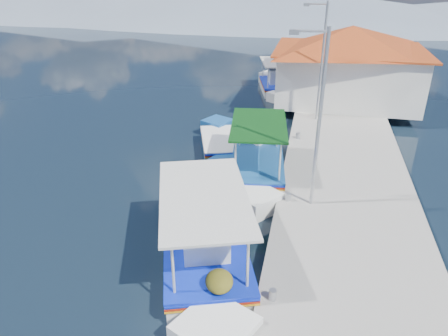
# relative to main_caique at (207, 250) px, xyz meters

# --- Properties ---
(ground) EXTENTS (160.00, 160.00, 0.00)m
(ground) POSITION_rel_main_caique_xyz_m (-1.67, 1.41, -0.52)
(ground) COLOR black
(ground) RESTS_ON ground
(quay) EXTENTS (5.00, 44.00, 0.50)m
(quay) POSITION_rel_main_caique_xyz_m (4.23, 7.41, -0.27)
(quay) COLOR gray
(quay) RESTS_ON ground
(bollards) EXTENTS (0.20, 17.20, 0.30)m
(bollards) POSITION_rel_main_caique_xyz_m (2.13, 6.66, 0.13)
(bollards) COLOR #A5A8AD
(bollards) RESTS_ON quay
(main_caique) EXTENTS (4.13, 7.73, 2.70)m
(main_caique) POSITION_rel_main_caique_xyz_m (0.00, 0.00, 0.00)
(main_caique) COLOR white
(main_caique) RESTS_ON ground
(caique_green_canopy) EXTENTS (2.71, 7.10, 2.68)m
(caique_green_canopy) POSITION_rel_main_caique_xyz_m (0.67, 5.99, -0.12)
(caique_green_canopy) COLOR white
(caique_green_canopy) RESTS_ON ground
(caique_blue_hull) EXTENTS (3.04, 5.82, 1.09)m
(caique_blue_hull) POSITION_rel_main_caique_xyz_m (-1.34, 8.24, -0.23)
(caique_blue_hull) COLOR #174C8E
(caique_blue_hull) RESTS_ON ground
(caique_far) EXTENTS (2.93, 6.39, 2.30)m
(caique_far) POSITION_rel_main_caique_xyz_m (0.04, 19.21, -0.09)
(caique_far) COLOR white
(caique_far) RESTS_ON ground
(harbor_building) EXTENTS (10.49, 10.49, 4.40)m
(harbor_building) POSITION_rel_main_caique_xyz_m (4.53, 16.41, 2.26)
(harbor_building) COLOR white
(harbor_building) RESTS_ON quay
(lamp_post_near) EXTENTS (1.21, 0.14, 6.00)m
(lamp_post_near) POSITION_rel_main_caique_xyz_m (2.84, 3.41, 3.33)
(lamp_post_near) COLOR #A5A8AD
(lamp_post_near) RESTS_ON quay
(lamp_post_far) EXTENTS (1.21, 0.14, 6.00)m
(lamp_post_far) POSITION_rel_main_caique_xyz_m (2.84, 12.41, 3.33)
(lamp_post_far) COLOR #A5A8AD
(lamp_post_far) RESTS_ON quay
(mountain_ridge) EXTENTS (171.40, 96.00, 5.50)m
(mountain_ridge) POSITION_rel_main_caique_xyz_m (4.87, 57.41, 1.52)
(mountain_ridge) COLOR slate
(mountain_ridge) RESTS_ON ground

